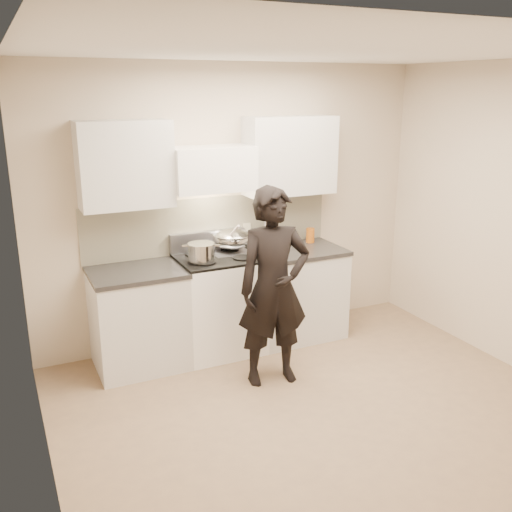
# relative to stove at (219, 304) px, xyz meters

# --- Properties ---
(ground_plane) EXTENTS (4.00, 4.00, 0.00)m
(ground_plane) POSITION_rel_stove_xyz_m (0.30, -1.42, -0.47)
(ground_plane) COLOR #8B7052
(room_shell) EXTENTS (4.04, 3.54, 2.70)m
(room_shell) POSITION_rel_stove_xyz_m (0.24, -1.05, 1.12)
(room_shell) COLOR #C0AF97
(room_shell) RESTS_ON ground
(stove) EXTENTS (0.76, 0.65, 0.96)m
(stove) POSITION_rel_stove_xyz_m (0.00, 0.00, 0.00)
(stove) COLOR white
(stove) RESTS_ON ground
(counter_right) EXTENTS (0.92, 0.67, 0.92)m
(counter_right) POSITION_rel_stove_xyz_m (0.83, 0.00, -0.01)
(counter_right) COLOR silver
(counter_right) RESTS_ON ground
(counter_left) EXTENTS (0.82, 0.67, 0.92)m
(counter_left) POSITION_rel_stove_xyz_m (-0.78, 0.00, -0.01)
(counter_left) COLOR silver
(counter_left) RESTS_ON ground
(wok) EXTENTS (0.38, 0.47, 0.31)m
(wok) POSITION_rel_stove_xyz_m (0.20, 0.14, 0.59)
(wok) COLOR #B2B2B2
(wok) RESTS_ON stove
(stock_pot) EXTENTS (0.33, 0.32, 0.16)m
(stock_pot) POSITION_rel_stove_xyz_m (-0.20, -0.10, 0.56)
(stock_pot) COLOR #B2B2B2
(stock_pot) RESTS_ON stove
(utensil_crock) EXTENTS (0.11, 0.11, 0.29)m
(utensil_crock) POSITION_rel_stove_xyz_m (0.60, 0.19, 0.54)
(utensil_crock) COLOR #AAACBC
(utensil_crock) RESTS_ON counter_right
(spice_jar) EXTENTS (0.04, 0.04, 0.09)m
(spice_jar) POSITION_rel_stove_xyz_m (0.74, 0.17, 0.49)
(spice_jar) COLOR #BE841A
(spice_jar) RESTS_ON counter_right
(oil_glass) EXTENTS (0.09, 0.09, 0.15)m
(oil_glass) POSITION_rel_stove_xyz_m (1.09, 0.16, 0.52)
(oil_glass) COLOR #AC5412
(oil_glass) RESTS_ON counter_right
(person) EXTENTS (0.67, 0.49, 1.71)m
(person) POSITION_rel_stove_xyz_m (0.20, -0.76, 0.38)
(person) COLOR black
(person) RESTS_ON ground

